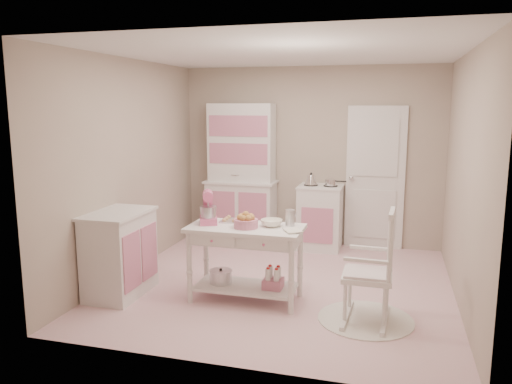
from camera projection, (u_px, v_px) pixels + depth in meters
room_shell at (282, 142)px, 5.48m from camera, size 3.84×3.84×2.62m
door at (375, 178)px, 7.12m from camera, size 0.82×0.05×2.04m
hutch at (241, 174)px, 7.42m from camera, size 1.06×0.50×2.08m
stove at (320, 217)px, 7.16m from camera, size 0.62×0.57×0.92m
base_cabinet at (120, 253)px, 5.41m from camera, size 0.54×0.84×0.92m
lace_rug at (365, 319)px, 4.82m from camera, size 0.92×0.92×0.01m
rocking_chair at (368, 265)px, 4.72m from camera, size 0.51×0.74×1.10m
work_table at (246, 263)px, 5.26m from camera, size 1.20×0.60×0.80m
stand_mixer at (208, 208)px, 5.30m from camera, size 0.29×0.34×0.34m
cookie_tray at (237, 221)px, 5.40m from camera, size 0.34×0.24×0.02m
bread_basket at (246, 223)px, 5.14m from camera, size 0.25×0.25×0.09m
mixing_bowl at (272, 223)px, 5.20m from camera, size 0.23×0.23×0.07m
metal_pitcher at (290, 218)px, 5.22m from camera, size 0.10×0.10×0.17m
recipe_book at (285, 231)px, 4.96m from camera, size 0.23×0.25×0.02m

